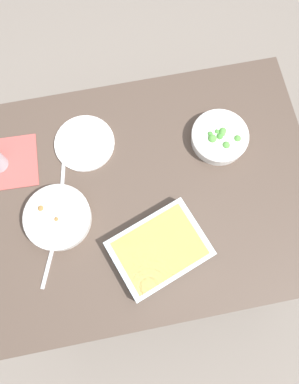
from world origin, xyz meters
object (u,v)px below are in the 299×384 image
at_px(side_plate, 85,143).
at_px(baking_dish, 159,249).
at_px(fork_on_table, 63,169).
at_px(broccoli_bowl, 219,137).
at_px(spoon_by_stew, 51,255).
at_px(stew_bowl, 58,218).

bearing_deg(side_plate, baking_dish, -66.11).
height_order(baking_dish, fork_on_table, baking_dish).
xyz_separation_m(broccoli_bowl, side_plate, (-0.49, 0.08, -0.02)).
distance_m(side_plate, spoon_by_stew, 0.42).
relative_size(spoon_by_stew, fork_on_table, 0.96).
xyz_separation_m(broccoli_bowl, baking_dish, (-0.29, -0.35, 0.00)).
relative_size(side_plate, fork_on_table, 1.24).
distance_m(baking_dish, fork_on_table, 0.45).
bearing_deg(stew_bowl, spoon_by_stew, -111.37).
bearing_deg(fork_on_table, spoon_by_stew, -105.26).
distance_m(stew_bowl, baking_dish, 0.36).
xyz_separation_m(stew_bowl, broccoli_bowl, (0.61, 0.18, -0.00)).
height_order(broccoli_bowl, baking_dish, broccoli_bowl).
xyz_separation_m(stew_bowl, baking_dish, (0.32, -0.17, 0.00)).
bearing_deg(spoon_by_stew, side_plate, 65.82).
xyz_separation_m(broccoli_bowl, fork_on_table, (-0.58, -0.00, -0.03)).
bearing_deg(side_plate, stew_bowl, -115.38).
xyz_separation_m(baking_dish, fork_on_table, (-0.28, 0.35, -0.03)).
bearing_deg(side_plate, spoon_by_stew, -114.18).
xyz_separation_m(broccoli_bowl, spoon_by_stew, (-0.66, -0.30, -0.03)).
xyz_separation_m(side_plate, fork_on_table, (-0.09, -0.08, -0.00)).
bearing_deg(broccoli_bowl, fork_on_table, -179.60).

